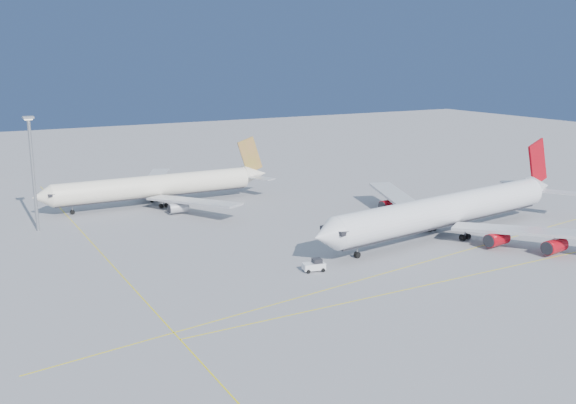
% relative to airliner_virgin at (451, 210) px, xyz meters
% --- Properties ---
extents(ground, '(500.00, 500.00, 0.00)m').
position_rel_airliner_virgin_xyz_m(ground, '(-25.38, -6.59, -5.30)').
color(ground, slate).
rests_on(ground, ground).
extents(taxiway_lines, '(118.86, 140.00, 0.02)m').
position_rel_airliner_virgin_xyz_m(taxiway_lines, '(-40.10, -0.25, -5.29)').
color(taxiway_lines, yellow).
rests_on(taxiway_lines, ground).
extents(airliner_virgin, '(71.20, 63.45, 17.58)m').
position_rel_airliner_virgin_xyz_m(airliner_virgin, '(0.00, 0.00, 0.00)').
color(airliner_virgin, white).
rests_on(airliner_virgin, ground).
extents(airliner_etihad, '(58.74, 54.45, 15.38)m').
position_rel_airliner_virgin_xyz_m(airliner_etihad, '(-42.96, 55.51, -0.62)').
color(airliner_etihad, white).
rests_on(airliner_etihad, ground).
extents(pushback_tug, '(4.07, 2.91, 2.12)m').
position_rel_airliner_virgin_xyz_m(pushback_tug, '(-36.03, -5.90, -4.32)').
color(pushback_tug, white).
rests_on(pushback_tug, ground).
extents(light_mast, '(2.07, 2.07, 23.93)m').
position_rel_airliner_virgin_xyz_m(light_mast, '(-73.17, 44.27, 8.82)').
color(light_mast, gray).
rests_on(light_mast, ground).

